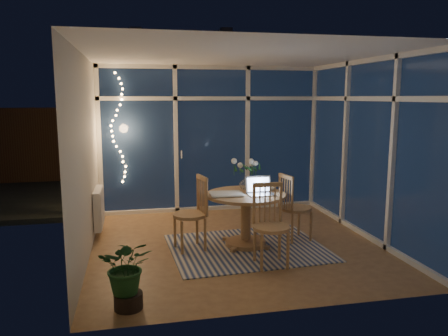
{
  "coord_description": "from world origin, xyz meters",
  "views": [
    {
      "loc": [
        -1.41,
        -5.75,
        2.05
      ],
      "look_at": [
        -0.14,
        0.25,
        1.05
      ],
      "focal_mm": 35.0,
      "sensor_mm": 36.0,
      "label": 1
    }
  ],
  "objects_px": {
    "dining_table": "(246,220)",
    "laptop": "(261,185)",
    "chair_left": "(190,213)",
    "potted_plant": "(127,272)",
    "flower_vase": "(246,182)",
    "chair_right": "(296,207)",
    "chair_front": "(271,225)"
  },
  "relations": [
    {
      "from": "dining_table",
      "to": "laptop",
      "type": "xyz_separation_m",
      "value": [
        0.18,
        -0.13,
        0.5
      ]
    },
    {
      "from": "chair_front",
      "to": "laptop",
      "type": "xyz_separation_m",
      "value": [
        0.06,
        0.64,
        0.37
      ]
    },
    {
      "from": "dining_table",
      "to": "flower_vase",
      "type": "distance_m",
      "value": 0.56
    },
    {
      "from": "dining_table",
      "to": "chair_right",
      "type": "distance_m",
      "value": 0.79
    },
    {
      "from": "chair_left",
      "to": "potted_plant",
      "type": "xyz_separation_m",
      "value": [
        -0.81,
        -1.55,
        -0.13
      ]
    },
    {
      "from": "laptop",
      "to": "potted_plant",
      "type": "xyz_separation_m",
      "value": [
        -1.77,
        -1.41,
        -0.5
      ]
    },
    {
      "from": "chair_left",
      "to": "chair_right",
      "type": "bearing_deg",
      "value": 82.24
    },
    {
      "from": "flower_vase",
      "to": "potted_plant",
      "type": "bearing_deg",
      "value": -132.33
    },
    {
      "from": "laptop",
      "to": "chair_front",
      "type": "bearing_deg",
      "value": -96.92
    },
    {
      "from": "chair_right",
      "to": "chair_left",
      "type": "bearing_deg",
      "value": 81.63
    },
    {
      "from": "chair_front",
      "to": "laptop",
      "type": "distance_m",
      "value": 0.74
    },
    {
      "from": "chair_right",
      "to": "potted_plant",
      "type": "bearing_deg",
      "value": 113.11
    },
    {
      "from": "dining_table",
      "to": "potted_plant",
      "type": "relative_size",
      "value": 1.44
    },
    {
      "from": "potted_plant",
      "to": "chair_front",
      "type": "bearing_deg",
      "value": 24.29
    },
    {
      "from": "chair_front",
      "to": "laptop",
      "type": "relative_size",
      "value": 2.86
    },
    {
      "from": "chair_right",
      "to": "laptop",
      "type": "bearing_deg",
      "value": 99.43
    },
    {
      "from": "chair_right",
      "to": "chair_front",
      "type": "relative_size",
      "value": 0.97
    },
    {
      "from": "chair_left",
      "to": "potted_plant",
      "type": "height_order",
      "value": "chair_left"
    },
    {
      "from": "chair_right",
      "to": "laptop",
      "type": "relative_size",
      "value": 2.77
    },
    {
      "from": "dining_table",
      "to": "chair_right",
      "type": "relative_size",
      "value": 1.11
    },
    {
      "from": "chair_left",
      "to": "potted_plant",
      "type": "bearing_deg",
      "value": -38.61
    },
    {
      "from": "flower_vase",
      "to": "chair_left",
      "type": "bearing_deg",
      "value": -162.4
    },
    {
      "from": "chair_front",
      "to": "flower_vase",
      "type": "bearing_deg",
      "value": 94.04
    },
    {
      "from": "dining_table",
      "to": "laptop",
      "type": "height_order",
      "value": "laptop"
    },
    {
      "from": "potted_plant",
      "to": "dining_table",
      "type": "bearing_deg",
      "value": 44.15
    },
    {
      "from": "chair_left",
      "to": "flower_vase",
      "type": "height_order",
      "value": "chair_left"
    },
    {
      "from": "chair_left",
      "to": "chair_right",
      "type": "relative_size",
      "value": 1.03
    },
    {
      "from": "chair_right",
      "to": "chair_front",
      "type": "xyz_separation_m",
      "value": [
        -0.65,
        -0.87,
        0.02
      ]
    },
    {
      "from": "chair_right",
      "to": "potted_plant",
      "type": "relative_size",
      "value": 1.3
    },
    {
      "from": "chair_left",
      "to": "chair_front",
      "type": "relative_size",
      "value": 1.0
    },
    {
      "from": "dining_table",
      "to": "laptop",
      "type": "distance_m",
      "value": 0.55
    },
    {
      "from": "chair_left",
      "to": "potted_plant",
      "type": "distance_m",
      "value": 1.75
    }
  ]
}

